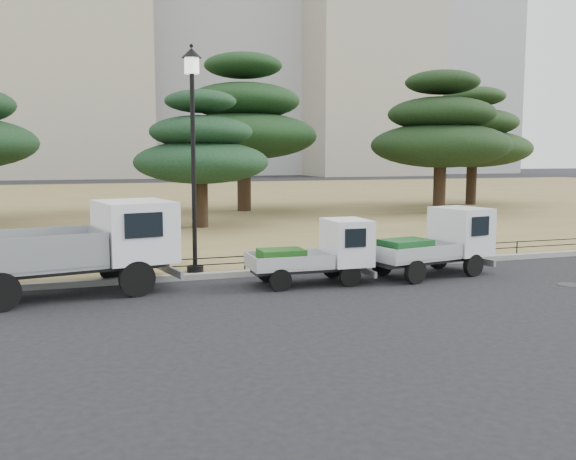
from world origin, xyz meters
name	(u,v)px	position (x,y,z in m)	size (l,w,h in m)	color
ground	(315,293)	(0.00, 0.00, 0.00)	(220.00, 220.00, 0.00)	black
lawn	(154,202)	(0.00, 30.60, 0.07)	(120.00, 56.00, 0.15)	olive
curb	(281,271)	(0.00, 2.60, 0.08)	(120.00, 0.25, 0.16)	gray
truck_large	(79,244)	(-5.32, 1.66, 1.21)	(5.27, 2.88, 2.18)	black
truck_kei_front	(319,252)	(0.51, 1.04, 0.82)	(3.12, 1.40, 1.64)	black
truck_kei_rear	(438,242)	(4.05, 1.11, 0.91)	(3.70, 2.09, 1.82)	black
street_lamp	(193,122)	(-2.35, 2.90, 4.14)	(0.53, 0.53, 5.91)	black
pipe_fence	(279,258)	(0.00, 2.75, 0.44)	(38.00, 0.04, 0.40)	black
manhole	(570,285)	(6.50, -1.20, 0.01)	(0.60, 0.60, 0.01)	#2D2D30
pine_center_left	(201,149)	(-0.05, 13.41, 3.56)	(5.80, 5.80, 5.90)	black
pine_center_right	(244,120)	(3.81, 20.79, 5.19)	(8.20, 8.20, 8.70)	black
pine_east_near	(441,131)	(13.61, 16.31, 4.55)	(7.55, 7.55, 7.62)	black
pine_east_far	(473,137)	(18.68, 20.68, 4.39)	(7.32, 7.32, 7.36)	black
tower_east	(363,24)	(40.00, 82.00, 24.00)	(20.00, 18.00, 48.00)	#AAA08C
radio_tower	(518,4)	(72.00, 85.00, 30.04)	(1.80, 1.80, 63.00)	#D83F33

